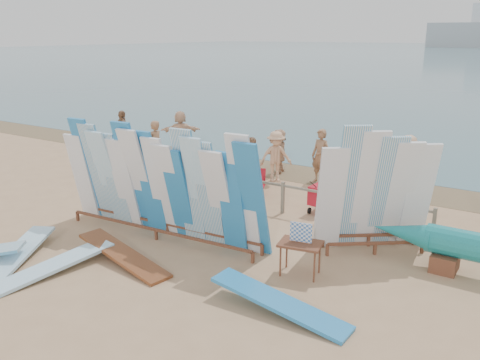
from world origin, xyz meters
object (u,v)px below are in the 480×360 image
Objects in this scene: beach_chair_right at (257,187)px; beachgoer_1 at (155,147)px; beachgoer_8 at (336,176)px; vendor_table at (300,258)px; flat_board_d at (279,313)px; flat_board_a at (17,261)px; beachgoer_9 at (406,165)px; flat_board_b at (53,272)px; beachgoer_5 at (279,151)px; main_surfboard_rack at (160,187)px; beachgoer_6 at (374,177)px; beachgoer_7 at (320,156)px; beachgoer_4 at (251,166)px; side_surfboard_rack at (375,195)px; flat_board_c at (124,263)px; beachgoer_11 at (181,132)px; beachgoer_extra_1 at (123,133)px; beachgoer_3 at (276,156)px; stroller at (320,198)px; beach_chair_left at (230,183)px.

beach_chair_right is 0.42× the size of beachgoer_1.
vendor_table is at bearing 139.96° from beachgoer_8.
flat_board_d is at bearing 55.37° from beachgoer_1.
beachgoer_9 is (5.88, 9.33, 0.94)m from flat_board_a.
beachgoer_5 reaches higher than flat_board_b.
beachgoer_8 is (3.30, 7.28, 0.85)m from flat_board_b.
main_surfboard_rack is 4.33m from beach_chair_right.
flat_board_b is at bearing -118.83° from beachgoer_6.
beachgoer_1 is 1.02× the size of beachgoer_7.
flat_board_d is at bearing 139.83° from beachgoer_8.
flat_board_d is 6.97m from beachgoer_4.
vendor_table is at bearing -89.12° from beachgoer_6.
beachgoer_1 reaches higher than beachgoer_5.
side_surfboard_rack is 1.11× the size of flat_board_c.
beachgoer_1 is (-4.22, 4.53, -0.35)m from main_surfboard_rack.
main_surfboard_rack is 3.22× the size of beachgoer_11.
beachgoer_extra_1 is 0.98× the size of beachgoer_1.
beachgoer_extra_1 is at bearing 175.79° from beachgoer_6.
beachgoer_4 reaches higher than beachgoer_7.
flat_board_a is (-1.79, -2.77, -1.28)m from main_surfboard_rack.
beachgoer_extra_1 is at bearing 134.45° from beachgoer_3.
flat_board_c is (2.04, 1.19, 0.00)m from flat_board_a.
flat_board_a is 10.76m from beachgoer_11.
beachgoer_7 reaches higher than flat_board_d.
stroller is 3.29m from beachgoer_3.
beach_chair_left is at bearing -165.40° from beachgoer_6.
beachgoer_5 reaches higher than flat_board_a.
beachgoer_4 is (-0.16, 5.62, 0.91)m from flat_board_c.
beachgoer_5 is (3.83, 2.24, -0.13)m from beachgoer_1.
flat_board_c is 8.40m from beachgoer_5.
flat_board_b is at bearing -101.70° from beach_chair_left.
beach_chair_right is 1.72m from beachgoer_3.
beachgoer_9 is (1.55, 2.83, 0.53)m from stroller.
beachgoer_1 reaches higher than flat_board_b.
flat_board_d is 1.44× the size of beachgoer_9.
beachgoer_7 reaches higher than flat_board_b.
beachgoer_7 is at bearing -18.12° from beachgoer_8.
beachgoer_9 reaches higher than beachgoer_6.
beachgoer_5 is at bearing -57.04° from beachgoer_9.
beachgoer_11 is (-9.91, 5.39, -0.45)m from side_surfboard_rack.
beachgoer_extra_1 is 1.07× the size of beachgoer_3.
side_surfboard_rack is at bearing -34.75° from beach_chair_left.
beachgoer_5 is (-0.60, 2.57, 0.56)m from beach_chair_right.
vendor_table is at bearing -55.39° from beach_chair_left.
beachgoer_8 is 2.91m from beachgoer_3.
main_surfboard_rack is at bearing 29.82° from flat_board_a.
beachgoer_9 reaches higher than beachgoer_extra_1.
beachgoer_6 is at bearing 7.97° from flat_board_d.
main_surfboard_rack is at bearing 19.78° from flat_board_c.
main_surfboard_rack is 3.85m from vendor_table.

